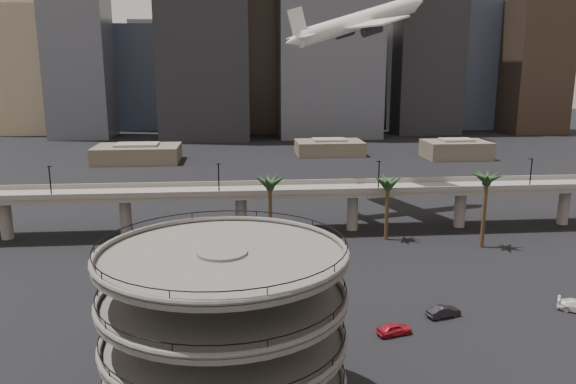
{
  "coord_description": "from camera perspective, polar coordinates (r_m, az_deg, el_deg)",
  "views": [
    {
      "loc": [
        -11.54,
        -50.76,
        32.13
      ],
      "look_at": [
        -4.31,
        28.0,
        14.11
      ],
      "focal_mm": 35.0,
      "sensor_mm": 36.0,
      "label": 1
    }
  ],
  "objects": [
    {
      "name": "palm_trees",
      "position": [
        100.92,
        9.55,
        0.82
      ],
      "size": [
        42.4,
        10.4,
        14.0
      ],
      "color": "#4C3920",
      "rests_on": "ground"
    },
    {
      "name": "low_buildings",
      "position": [
        196.13,
        0.21,
        4.25
      ],
      "size": [
        135.0,
        27.5,
        6.8
      ],
      "color": "brown",
      "rests_on": "ground"
    },
    {
      "name": "parking_ramp",
      "position": [
        51.83,
        -6.5,
        -12.73
      ],
      "size": [
        22.2,
        22.2,
        17.35
      ],
      "color": "#514F4B",
      "rests_on": "ground"
    },
    {
      "name": "overpass",
      "position": [
        109.24,
        0.96,
        -0.29
      ],
      "size": [
        130.0,
        9.3,
        14.7
      ],
      "color": "gray",
      "rests_on": "ground"
    },
    {
      "name": "skyline",
      "position": [
        269.61,
        0.46,
        16.13
      ],
      "size": [
        269.0,
        86.0,
        130.18
      ],
      "color": "#85765C",
      "rests_on": "ground"
    },
    {
      "name": "car_a",
      "position": [
        71.35,
        10.76,
        -13.5
      ],
      "size": [
        4.71,
        2.86,
        1.5
      ],
      "primitive_type": "imported",
      "rotation": [
        0.0,
        0.0,
        1.84
      ],
      "color": "#B31928",
      "rests_on": "ground"
    },
    {
      "name": "car_b",
      "position": [
        77.32,
        15.51,
        -11.61
      ],
      "size": [
        4.83,
        2.84,
        1.5
      ],
      "primitive_type": "imported",
      "rotation": [
        0.0,
        0.0,
        1.86
      ],
      "color": "black",
      "rests_on": "ground"
    },
    {
      "name": "airborne_jet",
      "position": [
        124.37,
        7.03,
        16.75
      ],
      "size": [
        33.65,
        30.7,
        12.87
      ],
      "rotation": [
        0.0,
        -0.28,
        0.33
      ],
      "color": "silver",
      "rests_on": "ground"
    }
  ]
}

